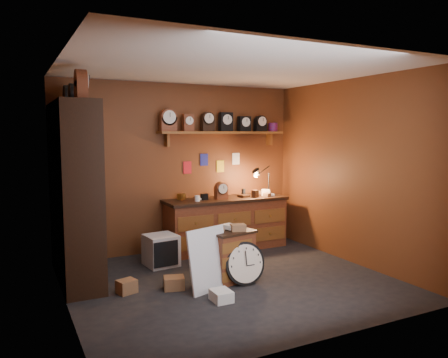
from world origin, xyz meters
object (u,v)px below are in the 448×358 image
shelving_unit (72,185)px  low_cabinet (229,252)px  big_round_clock (245,263)px  workbench (226,221)px

shelving_unit → low_cabinet: (1.81, -0.88, -0.89)m
low_cabinet → big_round_clock: size_ratio=1.36×
low_cabinet → big_round_clock: 0.28m
shelving_unit → big_round_clock: shelving_unit is taller
workbench → big_round_clock: (-0.56, -1.63, -0.20)m
low_cabinet → workbench: bearing=53.4°
shelving_unit → workbench: bearing=11.4°
shelving_unit → big_round_clock: 2.42m
shelving_unit → low_cabinet: shelving_unit is taller
workbench → low_cabinet: (-0.65, -1.38, -0.11)m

